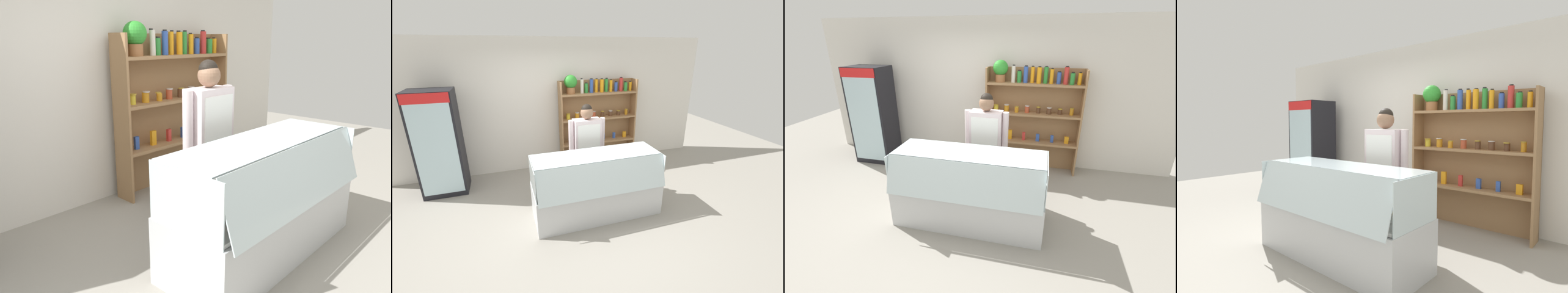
% 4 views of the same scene
% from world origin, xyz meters
% --- Properties ---
extents(ground_plane, '(12.00, 12.00, 0.00)m').
position_xyz_m(ground_plane, '(0.00, 0.00, 0.00)').
color(ground_plane, gray).
extents(back_wall, '(6.80, 0.10, 2.70)m').
position_xyz_m(back_wall, '(0.00, 1.98, 1.35)').
color(back_wall, white).
rests_on(back_wall, ground).
extents(shelving_unit, '(1.66, 0.29, 2.00)m').
position_xyz_m(shelving_unit, '(0.82, 1.72, 1.14)').
color(shelving_unit, '#9E754C').
rests_on(shelving_unit, ground).
extents(deli_display_case, '(1.95, 0.78, 1.01)m').
position_xyz_m(deli_display_case, '(0.20, -0.09, 0.31)').
color(deli_display_case, silver).
rests_on(deli_display_case, ground).
extents(shop_clerk, '(0.65, 0.25, 1.63)m').
position_xyz_m(shop_clerk, '(0.28, 0.60, 0.97)').
color(shop_clerk, '#2D2D38').
rests_on(shop_clerk, ground).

